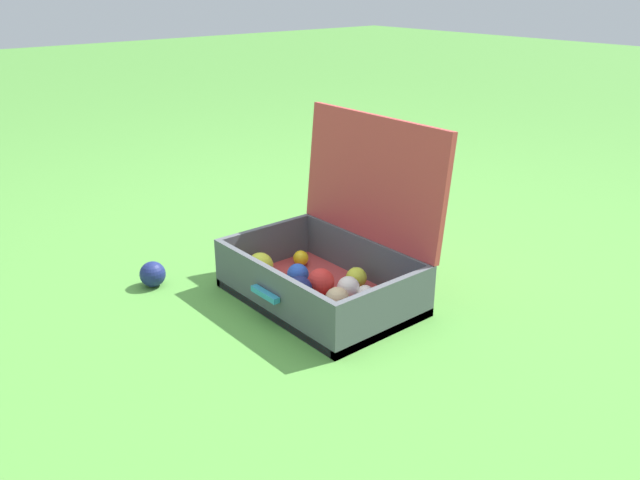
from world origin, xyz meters
The scene contains 3 objects.
ground_plane centered at (0.00, 0.00, 0.00)m, with size 16.00×16.00×0.00m, color #4C8C38.
open_suitcase centered at (0.06, -0.02, 0.11)m, with size 0.56×0.43×0.52m.
stray_ball_on_grass centered at (-0.35, -0.40, 0.04)m, with size 0.08×0.08×0.08m, color navy.
Camera 1 is at (1.37, -1.16, 0.89)m, focal length 36.59 mm.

